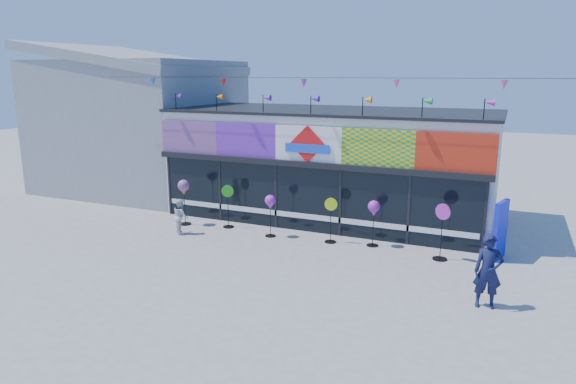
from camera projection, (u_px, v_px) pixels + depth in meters
The scene contains 12 objects.
ground at pixel (265, 263), 15.05m from camera, with size 80.00×80.00×0.00m, color gray.
kite_shop at pixel (331, 163), 19.89m from camera, with size 16.00×5.70×5.31m.
neighbour_building at pixel (141, 121), 24.48m from camera, with size 8.18×7.20×6.87m.
blue_sign at pixel (500, 230), 15.22m from camera, with size 0.39×0.89×1.78m.
spinner_0 at pixel (184, 189), 18.62m from camera, with size 0.43×0.43×1.68m.
spinner_1 at pixel (228, 205), 18.38m from camera, with size 0.43×0.40×1.56m.
spinner_2 at pixel (270, 203), 17.28m from camera, with size 0.37×0.37×1.45m.
spinner_3 at pixel (331, 219), 16.73m from camera, with size 0.42×0.38×1.50m.
spinner_4 at pixel (374, 210), 16.30m from camera, with size 0.38×0.38×1.51m.
spinner_5 at pixel (442, 230), 15.15m from camera, with size 0.46×0.44×1.72m.
adult_man at pixel (488, 271), 12.04m from camera, with size 0.65×0.43×1.80m, color #12163B.
child at pixel (181, 216), 17.75m from camera, with size 0.59×0.34×1.22m, color silver.
Camera 1 is at (6.31, -12.73, 5.43)m, focal length 32.00 mm.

